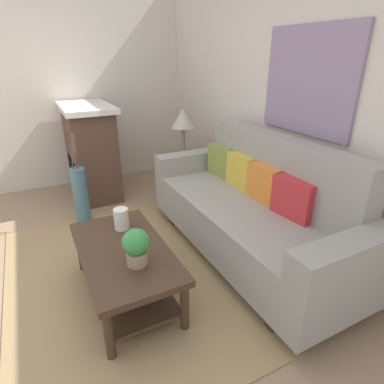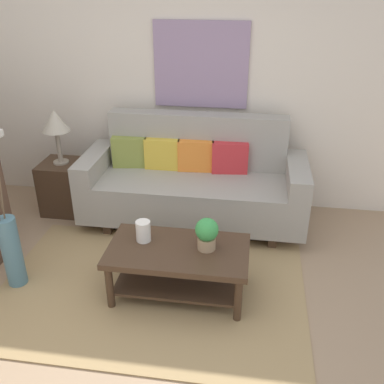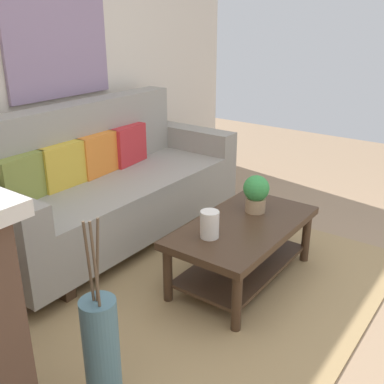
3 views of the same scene
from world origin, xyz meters
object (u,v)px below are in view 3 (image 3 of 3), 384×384
Objects in this scene: tabletop_vase at (210,224)px; throw_pillow_crimson at (128,145)px; couch at (111,188)px; throw_pillow_olive at (21,179)px; throw_pillow_mustard at (62,166)px; potted_plant_tabletop at (256,192)px; floor_vase at (103,362)px; framed_painting at (58,41)px; throw_pillow_orange at (98,155)px; coffee_table at (243,239)px.

throw_pillow_crimson is at bearing 64.30° from tabletop_vase.
throw_pillow_crimson reaches higher than tabletop_vase.
couch reaches higher than throw_pillow_olive.
throw_pillow_mustard is 1.24m from tabletop_vase.
potted_plant_tabletop is (0.96, -1.27, -0.11)m from throw_pillow_olive.
throw_pillow_crimson reaches higher than floor_vase.
framed_painting is (-0.00, 0.47, 1.09)m from couch.
throw_pillow_orange is 1.35m from coffee_table.
coffee_table is 2.04m from framed_painting.
tabletop_vase is 0.27× the size of floor_vase.
throw_pillow_orange is 2.10× the size of tabletop_vase.
throw_pillow_olive is 1.56m from floor_vase.
throw_pillow_orange reaches higher than coffee_table.
couch reaches higher than coffee_table.
floor_vase is (-1.07, -0.16, -0.20)m from tabletop_vase.
throw_pillow_orange reaches higher than potted_plant_tabletop.
couch is 1.13m from tabletop_vase.
couch is at bearing -19.94° from throw_pillow_mustard.
couch is 1.18m from potted_plant_tabletop.
potted_plant_tabletop is at bearing -64.21° from throw_pillow_mustard.
tabletop_vase is (0.45, -1.23, -0.16)m from throw_pillow_olive.
throw_pillow_olive is at bearing 180.00° from throw_pillow_crimson.
framed_painting is (1.31, 1.73, 1.20)m from floor_vase.
tabletop_vase is at bearing -69.92° from throw_pillow_olive.
tabletop_vase is (-0.29, 0.07, 0.20)m from coffee_table.
throw_pillow_crimson is 1.37m from tabletop_vase.
framed_painting is at bearing 52.90° from floor_vase.
tabletop_vase is at bearing -85.24° from throw_pillow_mustard.
framed_painting is at bearing 91.65° from coffee_table.
couch is 0.75m from throw_pillow_olive.
throw_pillow_orange is 0.33× the size of coffee_table.
framed_painting reaches higher than floor_vase.
throw_pillow_mustard is at bearing 0.00° from throw_pillow_olive.
coffee_table is at bearing -171.21° from potted_plant_tabletop.
throw_pillow_mustard is at bearing -135.46° from framed_painting.
coffee_table is at bearing -87.69° from couch.
tabletop_vase is (0.10, -1.23, -0.16)m from throw_pillow_mustard.
framed_painting is at bearing 44.54° from throw_pillow_mustard.
floor_vase is at bearing -171.29° from tabletop_vase.
throw_pillow_mustard is at bearing 180.00° from throw_pillow_orange.
couch is at bearing -160.06° from throw_pillow_crimson.
throw_pillow_orange and throw_pillow_crimson have the same top height.
throw_pillow_orange is 1.26m from tabletop_vase.
potted_plant_tabletop reaches higher than tabletop_vase.
couch is 3.53× the size of floor_vase.
throw_pillow_crimson is 1.37× the size of potted_plant_tabletop.
throw_pillow_crimson is 0.57× the size of floor_vase.
floor_vase is (-1.66, -1.39, -0.36)m from throw_pillow_crimson.
coffee_table is at bearing -60.36° from throw_pillow_olive.
couch is 0.44m from throw_pillow_mustard.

